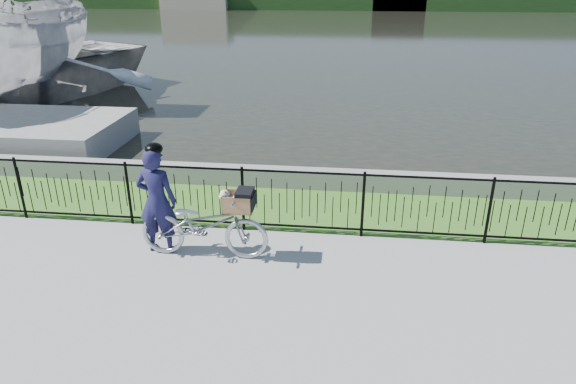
# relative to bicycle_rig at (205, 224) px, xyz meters

# --- Properties ---
(ground) EXTENTS (120.00, 120.00, 0.00)m
(ground) POSITION_rel_bicycle_rig_xyz_m (1.41, -0.68, -0.53)
(ground) COLOR gray
(ground) RESTS_ON ground
(grass_strip) EXTENTS (60.00, 2.00, 0.01)m
(grass_strip) POSITION_rel_bicycle_rig_xyz_m (1.41, 1.92, -0.53)
(grass_strip) COLOR #3D6F22
(grass_strip) RESTS_ON ground
(water) EXTENTS (120.00, 120.00, 0.00)m
(water) POSITION_rel_bicycle_rig_xyz_m (1.41, 32.32, -0.53)
(water) COLOR black
(water) RESTS_ON ground
(quay_wall) EXTENTS (60.00, 0.30, 0.40)m
(quay_wall) POSITION_rel_bicycle_rig_xyz_m (1.41, 2.92, -0.33)
(quay_wall) COLOR gray
(quay_wall) RESTS_ON ground
(fence) EXTENTS (14.00, 0.06, 1.15)m
(fence) POSITION_rel_bicycle_rig_xyz_m (1.41, 0.92, 0.04)
(fence) COLOR black
(fence) RESTS_ON ground
(bicycle_rig) EXTENTS (1.99, 0.69, 1.15)m
(bicycle_rig) POSITION_rel_bicycle_rig_xyz_m (0.00, 0.00, 0.00)
(bicycle_rig) COLOR #A8ACB4
(bicycle_rig) RESTS_ON ground
(cyclist) EXTENTS (0.64, 0.43, 1.77)m
(cyclist) POSITION_rel_bicycle_rig_xyz_m (-0.75, 0.08, 0.34)
(cyclist) COLOR #16153A
(cyclist) RESTS_ON ground
(boat_near) EXTENTS (3.90, 9.27, 5.31)m
(boat_near) POSITION_rel_bicycle_rig_xyz_m (-8.42, 8.23, 1.36)
(boat_near) COLOR #BAB9B9
(boat_near) RESTS_ON water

